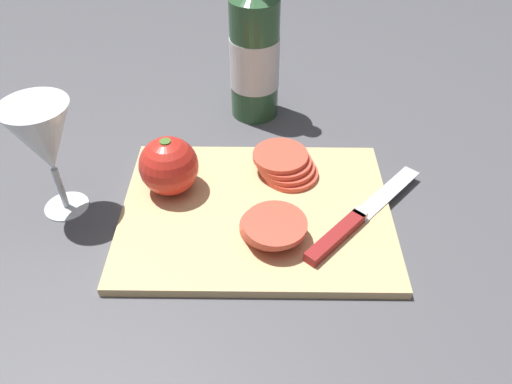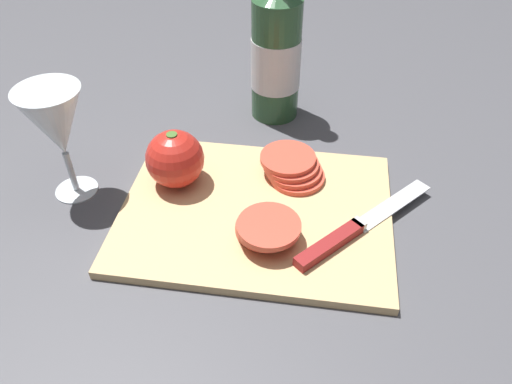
# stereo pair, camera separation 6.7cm
# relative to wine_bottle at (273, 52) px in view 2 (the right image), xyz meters

# --- Properties ---
(ground_plane) EXTENTS (3.00, 3.00, 0.00)m
(ground_plane) POSITION_rel_wine_bottle_xyz_m (-0.00, 0.29, -0.12)
(ground_plane) COLOR #4C4C51
(cutting_board) EXTENTS (0.37, 0.28, 0.01)m
(cutting_board) POSITION_rel_wine_bottle_xyz_m (-0.01, 0.26, -0.11)
(cutting_board) COLOR tan
(cutting_board) RESTS_ON ground_plane
(wine_bottle) EXTENTS (0.08, 0.08, 0.33)m
(wine_bottle) POSITION_rel_wine_bottle_xyz_m (0.00, 0.00, 0.00)
(wine_bottle) COLOR #2D5633
(wine_bottle) RESTS_ON ground_plane
(wine_glass) EXTENTS (0.09, 0.09, 0.17)m
(wine_glass) POSITION_rel_wine_bottle_xyz_m (0.26, 0.25, -0.00)
(wine_glass) COLOR silver
(wine_glass) RESTS_ON ground_plane
(whole_tomato) EXTENTS (0.08, 0.08, 0.08)m
(whole_tomato) POSITION_rel_wine_bottle_xyz_m (0.11, 0.22, -0.06)
(whole_tomato) COLOR red
(whole_tomato) RESTS_ON cutting_board
(knife) EXTENTS (0.18, 0.20, 0.01)m
(knife) POSITION_rel_wine_bottle_xyz_m (-0.13, 0.30, -0.10)
(knife) COLOR silver
(knife) RESTS_ON cutting_board
(tomato_slice_stack_near) EXTENTS (0.09, 0.10, 0.03)m
(tomato_slice_stack_near) POSITION_rel_wine_bottle_xyz_m (-0.03, 0.31, -0.09)
(tomato_slice_stack_near) COLOR #DB4C38
(tomato_slice_stack_near) RESTS_ON cutting_board
(tomato_slice_stack_far) EXTENTS (0.10, 0.09, 0.03)m
(tomato_slice_stack_far) POSITION_rel_wine_bottle_xyz_m (-0.05, 0.19, -0.09)
(tomato_slice_stack_far) COLOR #DB4C38
(tomato_slice_stack_far) RESTS_ON cutting_board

